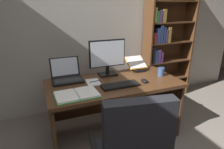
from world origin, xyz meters
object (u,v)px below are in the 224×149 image
(bookshelf, at_px, (163,42))
(pen, at_px, (95,81))
(computer_mouse, at_px, (144,81))
(notepad, at_px, (93,82))
(keyboard, at_px, (120,85))
(reading_stand_with_book, at_px, (136,64))
(desk, at_px, (112,94))
(monitor, at_px, (107,58))
(open_binder, at_px, (77,94))
(laptop, at_px, (67,76))
(coffee_mug, at_px, (161,72))

(bookshelf, xyz_separation_m, pen, (-1.40, -0.67, -0.24))
(computer_mouse, distance_m, notepad, 0.59)
(keyboard, distance_m, reading_stand_with_book, 0.65)
(desk, relative_size, keyboard, 3.65)
(monitor, xyz_separation_m, notepad, (-0.25, -0.19, -0.22))
(open_binder, bearing_deg, monitor, 40.19)
(laptop, xyz_separation_m, open_binder, (0.02, -0.46, -0.04))
(reading_stand_with_book, xyz_separation_m, open_binder, (-0.94, -0.51, -0.07))
(bookshelf, height_order, monitor, bookshelf)
(laptop, bearing_deg, desk, -20.47)
(reading_stand_with_book, distance_m, notepad, 0.75)
(computer_mouse, relative_size, reading_stand_with_book, 0.37)
(bookshelf, bearing_deg, desk, -151.19)
(desk, bearing_deg, laptop, 159.53)
(computer_mouse, bearing_deg, desk, 144.89)
(desk, bearing_deg, computer_mouse, -35.11)
(bookshelf, height_order, coffee_mug, bookshelf)
(keyboard, height_order, coffee_mug, coffee_mug)
(desk, distance_m, computer_mouse, 0.44)
(bookshelf, height_order, notepad, bookshelf)
(keyboard, bearing_deg, notepad, 139.91)
(bookshelf, bearing_deg, pen, -154.53)
(keyboard, bearing_deg, open_binder, -174.19)
(notepad, bearing_deg, computer_mouse, -20.82)
(desk, bearing_deg, monitor, 85.12)
(laptop, height_order, notepad, laptop)
(desk, height_order, bookshelf, bookshelf)
(laptop, relative_size, notepad, 1.65)
(laptop, relative_size, open_binder, 0.80)
(coffee_mug, bearing_deg, bookshelf, 53.44)
(laptop, bearing_deg, reading_stand_with_book, 3.33)
(notepad, bearing_deg, reading_stand_with_book, 20.05)
(bookshelf, distance_m, coffee_mug, 0.97)
(computer_mouse, relative_size, notepad, 0.50)
(notepad, bearing_deg, monitor, 37.51)
(desk, relative_size, open_binder, 3.52)
(computer_mouse, bearing_deg, monitor, 127.01)
(laptop, height_order, keyboard, laptop)
(computer_mouse, xyz_separation_m, notepad, (-0.55, 0.21, -0.02))
(keyboard, bearing_deg, laptop, 141.47)
(keyboard, bearing_deg, coffee_mug, 10.78)
(desk, relative_size, pen, 10.94)
(pen, xyz_separation_m, coffee_mug, (0.84, -0.09, 0.04))
(monitor, distance_m, coffee_mug, 0.69)
(notepad, bearing_deg, laptop, 143.00)
(desk, distance_m, bookshelf, 1.43)
(monitor, xyz_separation_m, laptop, (-0.51, 0.01, -0.17))
(reading_stand_with_book, height_order, notepad, reading_stand_with_book)
(bookshelf, height_order, computer_mouse, bookshelf)
(laptop, relative_size, keyboard, 0.83)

